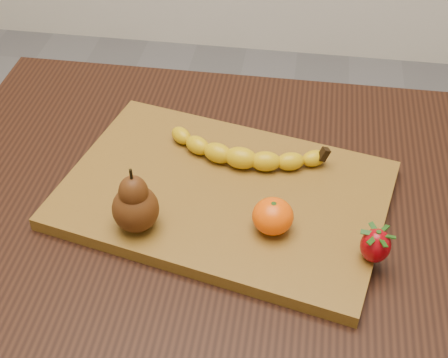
% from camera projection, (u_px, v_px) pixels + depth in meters
% --- Properties ---
extents(table, '(1.00, 0.70, 0.76)m').
position_uv_depth(table, '(259.00, 258.00, 0.94)').
color(table, black).
rests_on(table, ground).
extents(cutting_board, '(0.50, 0.39, 0.02)m').
position_uv_depth(cutting_board, '(224.00, 195.00, 0.89)').
color(cutting_board, brown).
rests_on(cutting_board, table).
extents(banana, '(0.21, 0.08, 0.03)m').
position_uv_depth(banana, '(241.00, 158.00, 0.91)').
color(banana, '#DAB10A').
rests_on(banana, cutting_board).
extents(pear, '(0.08, 0.08, 0.10)m').
position_uv_depth(pear, '(134.00, 199.00, 0.80)').
color(pear, '#4F270C').
rests_on(pear, cutting_board).
extents(mandarin, '(0.07, 0.07, 0.05)m').
position_uv_depth(mandarin, '(273.00, 216.00, 0.81)').
color(mandarin, '#FF5402').
rests_on(mandarin, cutting_board).
extents(strawberry, '(0.04, 0.04, 0.05)m').
position_uv_depth(strawberry, '(376.00, 244.00, 0.77)').
color(strawberry, '#9A040B').
rests_on(strawberry, cutting_board).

